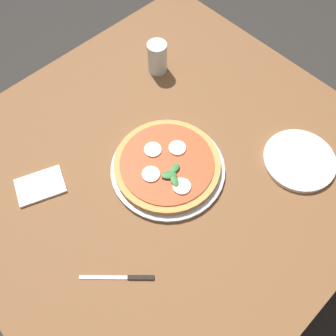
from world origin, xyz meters
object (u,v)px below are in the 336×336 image
at_px(dining_table, 165,177).
at_px(pizza, 167,164).
at_px(plate_white, 299,160).
at_px(napkin, 40,186).
at_px(knife, 127,277).
at_px(glass_cup, 157,58).
at_px(serving_tray, 168,169).

relative_size(dining_table, pizza, 3.89).
relative_size(plate_white, napkin, 1.60).
bearing_deg(napkin, plate_white, 142.86).
height_order(pizza, knife, pizza).
relative_size(dining_table, glass_cup, 10.85).
height_order(plate_white, napkin, plate_white).
xyz_separation_m(pizza, knife, (0.28, 0.16, -0.02)).
bearing_deg(dining_table, knife, 31.17).
bearing_deg(serving_tray, knife, 28.04).
height_order(dining_table, glass_cup, glass_cup).
xyz_separation_m(dining_table, glass_cup, (-0.23, -0.28, 0.15)).
distance_m(plate_white, knife, 0.58).
bearing_deg(pizza, glass_cup, -128.70).
bearing_deg(plate_white, dining_table, -43.94).
bearing_deg(dining_table, napkin, -29.73).
bearing_deg(glass_cup, plate_white, 95.42).
height_order(dining_table, pizza, pizza).
relative_size(dining_table, plate_white, 5.63).
height_order(dining_table, napkin, napkin).
distance_m(napkin, knife, 0.36).
height_order(dining_table, plate_white, plate_white).
bearing_deg(napkin, knife, 91.89).
xyz_separation_m(dining_table, napkin, (0.31, -0.18, 0.10)).
height_order(napkin, glass_cup, glass_cup).
bearing_deg(glass_cup, napkin, 10.59).
bearing_deg(pizza, knife, 28.75).
bearing_deg(napkin, pizza, 145.87).
relative_size(plate_white, knife, 1.49).
height_order(pizza, glass_cup, glass_cup).
xyz_separation_m(plate_white, napkin, (0.59, -0.45, -0.00)).
height_order(serving_tray, pizza, pizza).
xyz_separation_m(pizza, glass_cup, (-0.24, -0.30, 0.03)).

